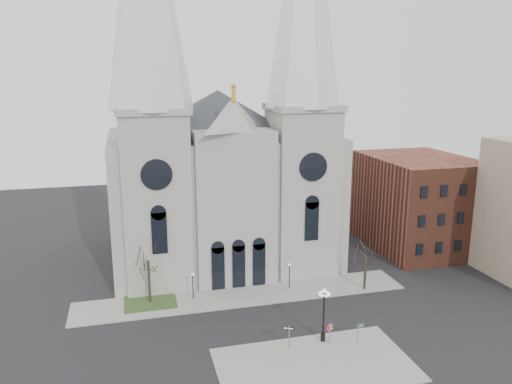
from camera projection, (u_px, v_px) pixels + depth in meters
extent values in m
plane|color=black|center=(268.00, 342.00, 49.92)|extent=(160.00, 160.00, 0.00)
cube|color=gray|center=(315.00, 365.00, 45.93)|extent=(18.00, 10.00, 0.14)
cube|color=gray|center=(243.00, 296.00, 60.26)|extent=(40.00, 6.00, 0.14)
cube|color=#30471E|center=(150.00, 302.00, 58.49)|extent=(6.00, 5.00, 0.18)
cube|color=#98968D|center=(219.00, 195.00, 72.31)|extent=(30.00, 24.00, 18.00)
pyramid|color=#2D3035|center=(218.00, 90.00, 68.84)|extent=(33.00, 26.40, 6.00)
cube|color=#98968D|center=(156.00, 200.00, 61.51)|extent=(8.00, 8.00, 22.00)
cylinder|color=black|center=(157.00, 175.00, 56.77)|extent=(3.60, 0.30, 3.60)
cube|color=#98968D|center=(301.00, 191.00, 66.18)|extent=(8.00, 8.00, 22.00)
cylinder|color=black|center=(313.00, 167.00, 61.44)|extent=(3.60, 0.30, 3.60)
cube|color=#98968D|center=(234.00, 208.00, 62.72)|extent=(10.00, 5.00, 19.50)
pyramid|color=#98968D|center=(233.00, 114.00, 60.00)|extent=(11.00, 5.00, 4.00)
cube|color=brown|center=(417.00, 202.00, 76.38)|extent=(14.00, 18.00, 14.00)
cylinder|color=black|center=(149.00, 282.00, 57.90)|extent=(0.32, 0.32, 5.25)
cylinder|color=black|center=(365.00, 274.00, 61.59)|extent=(0.32, 0.32, 4.20)
cylinder|color=black|center=(193.00, 287.00, 58.89)|extent=(0.12, 0.12, 3.00)
sphere|color=white|center=(193.00, 274.00, 58.52)|extent=(0.32, 0.32, 0.32)
cylinder|color=black|center=(289.00, 277.00, 61.84)|extent=(0.12, 0.12, 3.00)
sphere|color=white|center=(290.00, 265.00, 61.47)|extent=(0.32, 0.32, 0.32)
cylinder|color=slate|center=(330.00, 334.00, 49.02)|extent=(0.09, 0.09, 2.19)
cylinder|color=#AC1B0B|center=(330.00, 327.00, 48.84)|extent=(0.76, 0.10, 0.76)
cylinder|color=white|center=(330.00, 327.00, 48.84)|extent=(0.82, 0.09, 0.82)
cube|color=white|center=(330.00, 326.00, 48.81)|extent=(0.42, 0.05, 0.10)
cube|color=white|center=(330.00, 328.00, 48.87)|extent=(0.48, 0.06, 0.10)
cylinder|color=black|center=(324.00, 318.00, 49.35)|extent=(0.17, 0.17, 4.97)
cylinder|color=black|center=(323.00, 337.00, 49.83)|extent=(0.48, 0.48, 0.86)
sphere|color=white|center=(324.00, 290.00, 48.67)|extent=(0.35, 0.35, 0.35)
cylinder|color=slate|center=(289.00, 337.00, 48.41)|extent=(0.10, 0.10, 2.36)
cube|color=black|center=(289.00, 328.00, 48.20)|extent=(0.96, 0.45, 0.34)
cylinder|color=slate|center=(357.00, 334.00, 49.03)|extent=(0.09, 0.09, 2.24)
cube|color=#0C5A24|center=(361.00, 324.00, 48.91)|extent=(0.63, 0.07, 0.15)
cube|color=#0C5A24|center=(361.00, 326.00, 48.96)|extent=(0.63, 0.07, 0.15)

